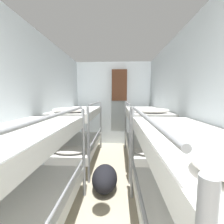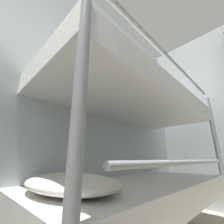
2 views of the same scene
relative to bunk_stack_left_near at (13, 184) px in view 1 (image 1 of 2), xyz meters
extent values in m
cube|color=silver|center=(-0.41, 1.01, 0.49)|extent=(0.06, 4.92, 2.49)
cube|color=silver|center=(1.86, 1.01, 0.49)|extent=(0.06, 4.92, 2.49)
cube|color=silver|center=(0.72, 3.45, 0.49)|extent=(2.33, 0.06, 2.49)
cylinder|color=gray|center=(0.37, 0.94, -0.10)|extent=(0.04, 0.04, 1.30)
cube|color=white|center=(-0.01, 0.06, -0.38)|extent=(0.76, 1.80, 0.15)
cylinder|color=gray|center=(0.37, 0.06, -0.16)|extent=(0.03, 1.53, 0.03)
cube|color=white|center=(-0.01, 0.06, 0.36)|extent=(0.76, 1.80, 0.15)
cylinder|color=gray|center=(0.37, 0.06, 0.57)|extent=(0.03, 1.53, 0.03)
cylinder|color=gray|center=(1.07, 0.94, -0.10)|extent=(0.04, 0.04, 1.30)
cylinder|color=gray|center=(1.07, 0.06, -0.16)|extent=(0.03, 1.53, 0.03)
cube|color=white|center=(1.45, 0.06, 0.36)|extent=(0.76, 1.80, 0.15)
cylinder|color=gray|center=(1.07, 0.06, 0.57)|extent=(0.03, 1.53, 0.03)
cylinder|color=gray|center=(0.37, 1.28, -0.10)|extent=(0.04, 0.04, 1.30)
cylinder|color=gray|center=(0.37, 3.03, -0.10)|extent=(0.04, 0.04, 1.30)
cube|color=white|center=(-0.01, 2.15, -0.38)|extent=(0.76, 1.80, 0.15)
ellipsoid|color=silver|center=(-0.01, 1.49, -0.26)|extent=(0.60, 0.40, 0.09)
cylinder|color=gray|center=(0.37, 2.15, -0.16)|extent=(0.03, 1.53, 0.03)
cube|color=white|center=(-0.01, 2.15, 0.36)|extent=(0.76, 1.80, 0.15)
ellipsoid|color=silver|center=(-0.01, 1.49, 0.48)|extent=(0.60, 0.40, 0.09)
cylinder|color=gray|center=(0.37, 2.15, 0.57)|extent=(0.03, 1.53, 0.03)
cylinder|color=gray|center=(1.07, 1.28, -0.10)|extent=(0.04, 0.04, 1.30)
cylinder|color=gray|center=(1.07, 3.03, -0.10)|extent=(0.04, 0.04, 1.30)
cube|color=white|center=(1.45, 2.15, -0.38)|extent=(0.76, 1.80, 0.15)
ellipsoid|color=silver|center=(1.45, 1.49, -0.26)|extent=(0.60, 0.40, 0.09)
cylinder|color=gray|center=(1.07, 2.15, -0.16)|extent=(0.03, 1.53, 0.03)
cube|color=white|center=(1.45, 2.15, 0.36)|extent=(0.76, 1.80, 0.15)
ellipsoid|color=silver|center=(1.45, 1.49, 0.48)|extent=(0.60, 0.40, 0.09)
cylinder|color=gray|center=(1.07, 2.15, 0.57)|extent=(0.03, 1.53, 0.03)
ellipsoid|color=black|center=(0.66, 1.07, -0.55)|extent=(0.39, 0.55, 0.39)
cube|color=#472819|center=(0.89, 3.30, 1.04)|extent=(0.44, 0.12, 0.90)
camera|label=1|loc=(0.87, -1.13, 0.73)|focal=24.00mm
camera|label=2|loc=(0.74, 1.05, -0.14)|focal=24.00mm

